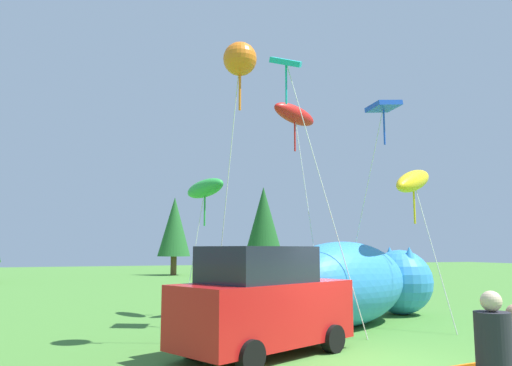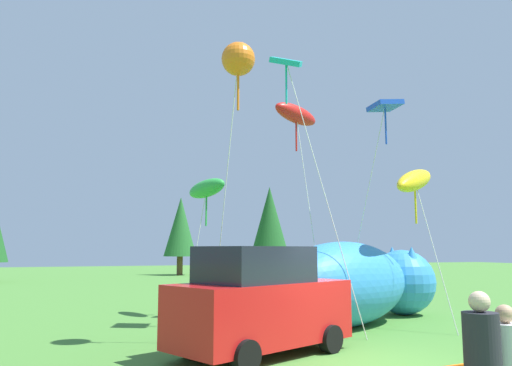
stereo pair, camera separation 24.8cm
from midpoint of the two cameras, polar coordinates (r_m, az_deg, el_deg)
ground_plane at (r=10.58m, az=12.66°, el=-19.57°), size 120.00×120.00×0.00m
parked_car at (r=10.95m, az=0.11°, el=-13.48°), size 4.43×3.26×2.29m
inflatable_cat at (r=15.78m, az=11.10°, el=-11.42°), size 7.43×5.14×2.45m
spectator_in_green_shirt at (r=6.28m, az=24.58°, el=-18.52°), size 0.39×0.39×1.78m
kite_teal_diamond at (r=15.29m, az=3.11°, el=13.14°), size 1.84×2.69×8.13m
kite_blue_box at (r=17.24m, az=13.89°, el=8.08°), size 1.27×2.19×7.09m
kite_green_fish at (r=17.39m, az=-6.27°, el=-0.66°), size 1.42×2.03×4.75m
kite_red_lizard at (r=17.57m, az=4.04°, el=7.74°), size 2.22×2.23×7.27m
kite_yellow_hero at (r=15.78m, az=17.11°, el=0.21°), size 2.62×2.66×4.95m
kite_orange_flower at (r=12.67m, az=-2.43°, el=13.86°), size 0.88×1.10×7.31m
horizon_tree_west at (r=44.08m, az=-9.47°, el=-4.97°), size 2.83×2.83×6.74m
horizon_tree_mid at (r=47.39m, az=0.72°, el=-4.21°), size 3.41×3.41×8.13m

